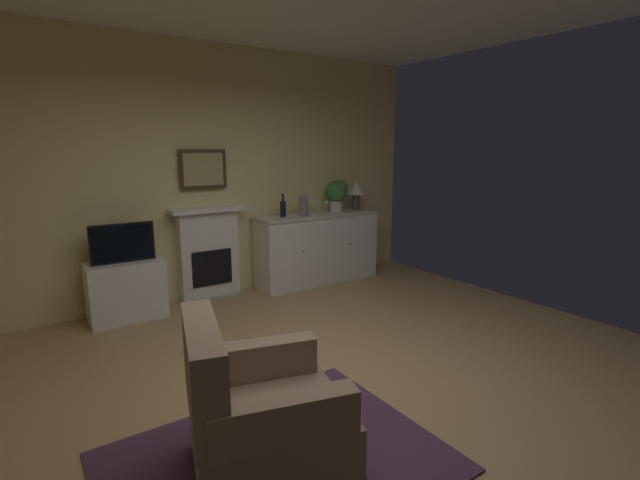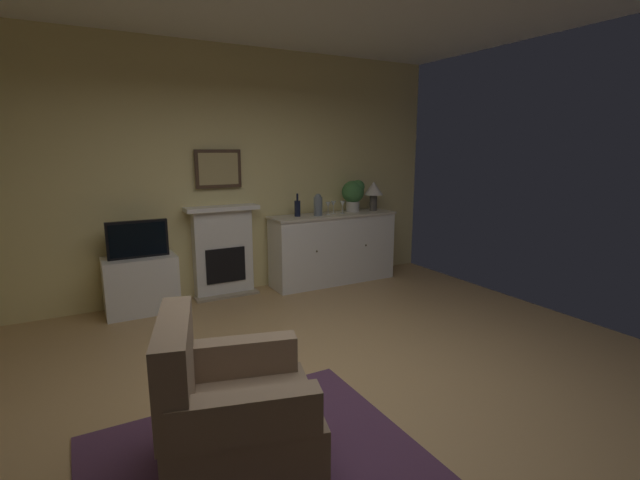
# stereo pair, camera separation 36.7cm
# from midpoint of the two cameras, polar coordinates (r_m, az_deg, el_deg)

# --- Properties ---
(ground_plane) EXTENTS (6.09, 5.54, 0.10)m
(ground_plane) POSITION_cam_midpoint_polar(r_m,az_deg,el_deg) (3.54, -0.56, -19.43)
(ground_plane) COLOR tan
(ground_plane) RESTS_ON ground
(wall_rear) EXTENTS (6.09, 0.06, 2.95)m
(wall_rear) POSITION_cam_midpoint_polar(r_m,az_deg,el_deg) (5.54, -16.79, 7.99)
(wall_rear) COLOR #EAD68C
(wall_rear) RESTS_ON ground_plane
(area_rug) EXTENTS (1.85, 1.43, 0.02)m
(area_rug) POSITION_cam_midpoint_polar(r_m,az_deg,el_deg) (2.90, -9.40, -26.10)
(area_rug) COLOR #4C2D47
(area_rug) RESTS_ON ground_plane
(fireplace_unit) EXTENTS (0.87, 0.30, 1.10)m
(fireplace_unit) POSITION_cam_midpoint_polar(r_m,az_deg,el_deg) (5.55, -15.75, -1.65)
(fireplace_unit) COLOR white
(fireplace_unit) RESTS_ON ground_plane
(framed_picture) EXTENTS (0.55, 0.04, 0.45)m
(framed_picture) POSITION_cam_midpoint_polar(r_m,az_deg,el_deg) (5.46, -16.47, 8.57)
(framed_picture) COLOR #473323
(sideboard_cabinet) EXTENTS (1.72, 0.49, 0.93)m
(sideboard_cabinet) POSITION_cam_midpoint_polar(r_m,az_deg,el_deg) (6.02, -2.04, -1.04)
(sideboard_cabinet) COLOR white
(sideboard_cabinet) RESTS_ON ground_plane
(table_lamp) EXTENTS (0.26, 0.26, 0.40)m
(table_lamp) POSITION_cam_midpoint_polar(r_m,az_deg,el_deg) (6.26, 2.90, 6.32)
(table_lamp) COLOR #4C4742
(table_lamp) RESTS_ON sideboard_cabinet
(wine_bottle) EXTENTS (0.08, 0.08, 0.29)m
(wine_bottle) POSITION_cam_midpoint_polar(r_m,az_deg,el_deg) (5.69, -6.56, 3.99)
(wine_bottle) COLOR black
(wine_bottle) RESTS_ON sideboard_cabinet
(wine_glass_left) EXTENTS (0.07, 0.07, 0.16)m
(wine_glass_left) POSITION_cam_midpoint_polar(r_m,az_deg,el_deg) (5.86, -2.70, 4.41)
(wine_glass_left) COLOR silver
(wine_glass_left) RESTS_ON sideboard_cabinet
(wine_glass_center) EXTENTS (0.07, 0.07, 0.16)m
(wine_glass_center) POSITION_cam_midpoint_polar(r_m,az_deg,el_deg) (5.96, -2.06, 4.54)
(wine_glass_center) COLOR silver
(wine_glass_center) RESTS_ON sideboard_cabinet
(wine_glass_right) EXTENTS (0.07, 0.07, 0.16)m
(wine_glass_right) POSITION_cam_midpoint_polar(r_m,az_deg,el_deg) (5.98, -0.90, 4.56)
(wine_glass_right) COLOR silver
(wine_glass_right) RESTS_ON sideboard_cabinet
(vase_decorative) EXTENTS (0.11, 0.11, 0.28)m
(vase_decorative) POSITION_cam_midpoint_polar(r_m,az_deg,el_deg) (5.74, -3.95, 4.43)
(vase_decorative) COLOR slate
(vase_decorative) RESTS_ON sideboard_cabinet
(tv_cabinet) EXTENTS (0.75, 0.42, 0.62)m
(tv_cabinet) POSITION_cam_midpoint_polar(r_m,az_deg,el_deg) (5.23, -25.20, -5.80)
(tv_cabinet) COLOR white
(tv_cabinet) RESTS_ON ground_plane
(tv_set) EXTENTS (0.62, 0.07, 0.40)m
(tv_set) POSITION_cam_midpoint_polar(r_m,az_deg,el_deg) (5.09, -25.64, -0.36)
(tv_set) COLOR black
(tv_set) RESTS_ON tv_cabinet
(potted_plant_small) EXTENTS (0.30, 0.30, 0.43)m
(potted_plant_small) POSITION_cam_midpoint_polar(r_m,az_deg,el_deg) (6.13, 0.44, 6.01)
(potted_plant_small) COLOR beige
(potted_plant_small) RESTS_ON sideboard_cabinet
(armchair) EXTENTS (0.98, 0.94, 0.92)m
(armchair) POSITION_cam_midpoint_polar(r_m,az_deg,el_deg) (2.62, -12.24, -20.78)
(armchair) COLOR #8C7259
(armchair) RESTS_ON ground_plane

